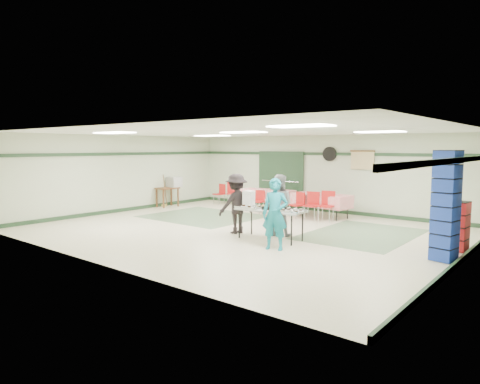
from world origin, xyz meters
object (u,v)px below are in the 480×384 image
Objects in this scene: volunteer_grey at (278,205)px; printer_table at (167,190)px; dining_table_a at (321,200)px; chair_d at (259,199)px; crate_stack_red at (457,226)px; chair_b at (298,202)px; chair_loose_a at (232,191)px; office_printer at (174,182)px; chair_c at (327,203)px; dining_table_b at (266,195)px; volunteer_teal at (275,214)px; broom at (165,190)px; crate_stack_blue_a at (446,206)px; crate_stack_blue_b at (446,217)px; chair_a at (312,203)px; serving_table at (270,211)px; chair_loose_b at (220,192)px; volunteer_dark at (236,204)px.

volunteer_grey is 6.55m from printer_table.
dining_table_a is 2.19m from chair_d.
chair_b is at bearing 162.35° from crate_stack_red.
office_printer is at bearing -170.29° from chair_loose_a.
dining_table_b is at bearing 160.02° from chair_c.
volunteer_teal is at bearing -55.98° from chair_d.
dining_table_b is at bearing 92.83° from chair_d.
volunteer_teal is at bearing -34.34° from broom.
printer_table is at bearing 18.25° from broom.
crate_stack_blue_a reaches higher than chair_loose_a.
volunteer_grey is at bearing 102.83° from volunteer_teal.
office_printer is at bearing -156.96° from chair_b.
crate_stack_blue_b is at bearing 90.00° from crate_stack_blue_a.
chair_loose_a is 2.31m from office_printer.
chair_a is at bearing 150.12° from crate_stack_blue_b.
crate_stack_blue_a is at bearing -40.75° from chair_a.
chair_a is 0.52m from chair_c.
chair_d is 0.65× the size of broom.
serving_table is at bearing -18.77° from office_printer.
chair_loose_a is 2.63m from broom.
crate_stack_red is at bearing 177.10° from volunteer_grey.
chair_a is at bearing 90.04° from volunteer_teal.
volunteer_teal is 7.77m from chair_loose_b.
chair_b is 0.89× the size of chair_c.
chair_b is 4.22m from chair_loose_b.
serving_table is 6.76m from chair_loose_b.
dining_table_a is 2.12× the size of chair_c.
crate_stack_blue_b is (8.73, -3.65, 0.33)m from chair_loose_a.
chair_loose_a reaches higher than chair_d.
volunteer_grey is 1.13m from volunteer_dark.
crate_stack_blue_b is 1.44× the size of broom.
volunteer_grey is at bearing -23.51° from chair_loose_b.
broom is (-1.65, -2.06, 0.08)m from chair_loose_a.
serving_table is 6.91m from broom.
chair_c is (0.51, 0.01, 0.04)m from chair_a.
chair_c is (0.51, -0.56, 0.01)m from dining_table_a.
serving_table is at bearing -169.91° from crate_stack_blue_b.
crate_stack_blue_a is at bearing -11.68° from chair_b.
crate_stack_blue_b is (9.19, -3.45, 0.38)m from chair_loose_b.
crate_stack_blue_b reaches higher than volunteer_grey.
serving_table is 3.37m from chair_a.
chair_a is 4.32m from chair_loose_a.
office_printer is at bearing -37.04° from volunteer_grey.
chair_loose_a is (-5.55, 5.11, -0.25)m from volunteer_teal.
volunteer_grey is 0.80× the size of dining_table_a.
volunteer_grey is 2.75m from chair_c.
crate_stack_blue_a reaches higher than crate_stack_red.
volunteer_grey is 4.00m from crate_stack_blue_b.
dining_table_a is at bearing 87.85° from volunteer_teal.
dining_table_b is (-3.55, 4.64, -0.24)m from volunteer_teal.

